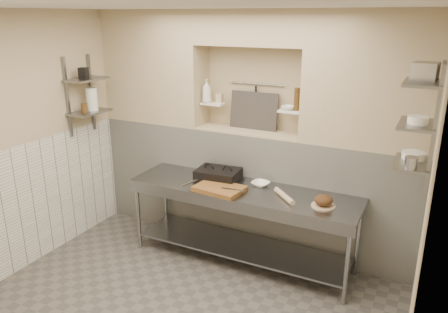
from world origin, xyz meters
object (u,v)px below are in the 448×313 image
Objects in this scene: bottle_soap at (207,91)px; panini_press at (218,175)px; rolling_pin at (284,196)px; mixing_bowl at (260,184)px; bowl_alcove at (287,108)px; jug_left at (92,99)px; prep_table at (242,210)px; cutting_board at (219,188)px; bread_loaf at (324,200)px.

panini_press is at bearing -47.97° from bottle_soap.
rolling_pin is 1.33× the size of bottle_soap.
bowl_alcove is at bearing 68.67° from mixing_bowl.
jug_left is at bearing -164.41° from bowl_alcove.
prep_table is 0.38m from cutting_board.
jug_left is at bearing -173.12° from mixing_bowl.
jug_left is at bearing 177.86° from cutting_board.
jug_left reaches higher than bread_loaf.
mixing_bowl is 1.28× the size of bowl_alcove.
panini_press reaches higher than mixing_bowl.
cutting_board is at bearing -64.45° from panini_press.
bowl_alcove is at bearing 109.17° from rolling_pin.
panini_press reaches higher than rolling_pin.
cutting_board is (0.16, -0.28, -0.04)m from panini_press.
bottle_soap is (-0.36, 0.39, 0.89)m from panini_press.
bowl_alcove is (-0.21, 0.60, 0.81)m from rolling_pin.
jug_left reaches higher than prep_table.
panini_press is 1.78× the size of bottle_soap.
bowl_alcove is at bearing 2.11° from bottle_soap.
rolling_pin reaches higher than mixing_bowl.
cutting_board is 1.88× the size of jug_left.
rolling_pin is 2.50× the size of bowl_alcove.
jug_left is at bearing -154.77° from bottle_soap.
prep_table is 2.29m from jug_left.
bowl_alcove is 0.55× the size of jug_left.
panini_press is at bearing 169.06° from rolling_pin.
jug_left is (-2.50, -0.04, 0.82)m from rolling_pin.
bottle_soap reaches higher than rolling_pin.
prep_table is at bearing -117.84° from bowl_alcove.
bottle_soap is at bearing 155.32° from rolling_pin.
rolling_pin is at bearing 0.93° from jug_left.
bowl_alcove is (-0.62, 0.61, 0.77)m from bread_loaf.
bowl_alcove is at bearing 28.70° from panini_press.
prep_table is 0.37m from mixing_bowl.
bread_loaf is (1.12, 0.09, 0.05)m from cutting_board.
bowl_alcove reaches higher than prep_table.
bowl_alcove is at bearing 135.50° from bread_loaf.
cutting_board is 1.36× the size of rolling_pin.
bottle_soap reaches higher than bread_loaf.
prep_table is at bearing 176.81° from bread_loaf.
cutting_board is 1.98m from jug_left.
panini_press is at bearing 160.34° from prep_table.
bread_loaf reaches higher than prep_table.
bread_loaf is 1.16m from bowl_alcove.
mixing_bowl is 0.68× the size of bottle_soap.
bottle_soap is 1.03× the size of jug_left.
mixing_bowl is at bearing 42.87° from cutting_board.
bowl_alcove reaches higher than rolling_pin.
panini_press is at bearing -174.33° from mixing_bowl.
bottle_soap reaches higher than cutting_board.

